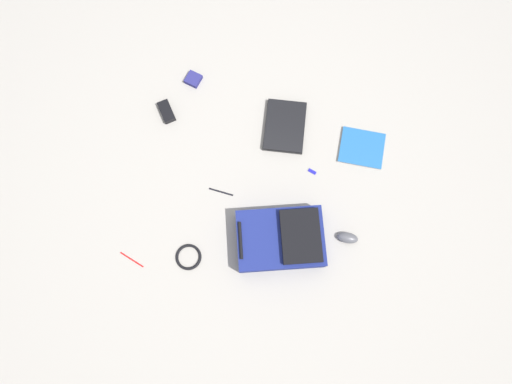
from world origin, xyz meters
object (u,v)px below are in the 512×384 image
book_manual (362,148)px  cable_coil (189,257)px  power_brick (167,112)px  pen_blue (221,192)px  usb_stick (312,171)px  backpack (282,239)px  computer_mouse (348,238)px  pen_black (132,260)px  laptop (285,126)px  earbud_pouch (193,79)px

book_manual → cable_coil: book_manual is taller
power_brick → pen_blue: size_ratio=0.94×
usb_stick → book_manual: bearing=-51.0°
cable_coil → power_brick: power_brick is taller
backpack → computer_mouse: (0.09, -0.33, -0.05)m
cable_coil → pen_blue: size_ratio=1.00×
book_manual → pen_black: (-0.88, 1.06, -0.00)m
laptop → pen_blue: bearing=150.0°
book_manual → pen_blue: book_manual is taller
power_brick → usb_stick: 0.88m
laptop → cable_coil: laptop is taller
power_brick → pen_blue: 0.56m
computer_mouse → pen_black: computer_mouse is taller
book_manual → computer_mouse: computer_mouse is taller
cable_coil → power_brick: bearing=23.7°
pen_black → pen_blue: pen_blue is taller
backpack → pen_blue: backpack is taller
usb_stick → backpack: bearing=168.3°
computer_mouse → power_brick: bearing=64.9°
pen_black → pen_blue: bearing=-38.5°
laptop → cable_coil: 0.89m
computer_mouse → earbud_pouch: size_ratio=1.37×
cable_coil → usb_stick: size_ratio=2.97×
pen_blue → earbud_pouch: bearing=27.6°
computer_mouse → earbud_pouch: (0.70, 1.02, -0.01)m
pen_black → pen_blue: 0.59m
laptop → pen_blue: size_ratio=2.39×
backpack → power_brick: 0.97m
backpack → pen_black: 0.79m
cable_coil → earbud_pouch: size_ratio=1.69×
book_manual → usb_stick: (-0.19, 0.24, -0.00)m
earbud_pouch → power_brick: bearing=157.7°
earbud_pouch → computer_mouse: bearing=-124.3°
cable_coil → power_brick: 0.83m
pen_black → earbud_pouch: 1.07m
backpack → computer_mouse: bearing=-74.9°
computer_mouse → earbud_pouch: computer_mouse is taller
laptop → computer_mouse: (-0.54, -0.45, 0.01)m
computer_mouse → usb_stick: size_ratio=2.41×
laptop → power_brick: bearing=95.7°
cable_coil → usb_stick: bearing=-41.7°
laptop → computer_mouse: 0.70m
cable_coil → earbud_pouch: earbud_pouch is taller
computer_mouse → power_brick: 1.21m
laptop → cable_coil: bearing=157.8°
pen_black → usb_stick: size_ratio=3.18×
book_manual → backpack: bearing=151.7°
laptop → earbud_pouch: laptop is taller
computer_mouse → power_brick: (0.47, 1.12, -0.00)m
computer_mouse → book_manual: bearing=-1.2°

